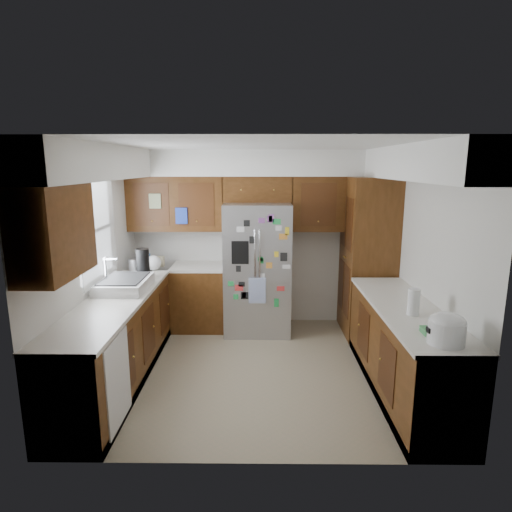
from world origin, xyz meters
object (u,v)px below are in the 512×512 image
at_px(rice_cooker, 447,328).
at_px(paper_towel, 414,302).
at_px(fridge, 257,268).
at_px(pantry, 368,257).

distance_m(rice_cooker, paper_towel, 0.67).
bearing_deg(paper_towel, fridge, 127.57).
relative_size(rice_cooker, paper_towel, 1.17).
bearing_deg(fridge, pantry, -2.06).
bearing_deg(rice_cooker, pantry, 89.99).
bearing_deg(pantry, fridge, 177.94).
bearing_deg(rice_cooker, fridge, 120.13).
height_order(pantry, paper_towel, pantry).
height_order(pantry, fridge, pantry).
relative_size(pantry, fridge, 1.19).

